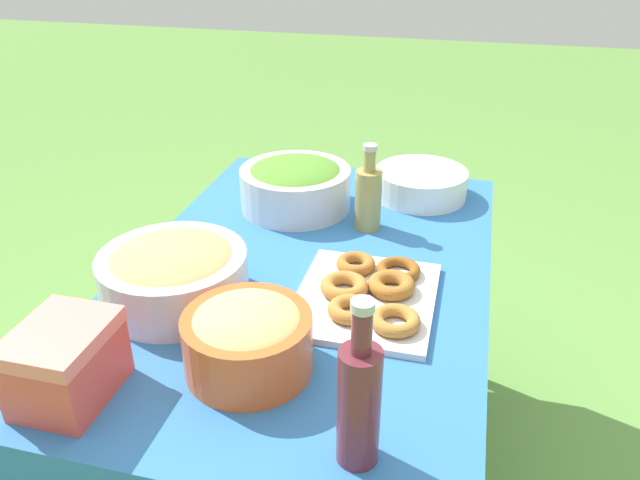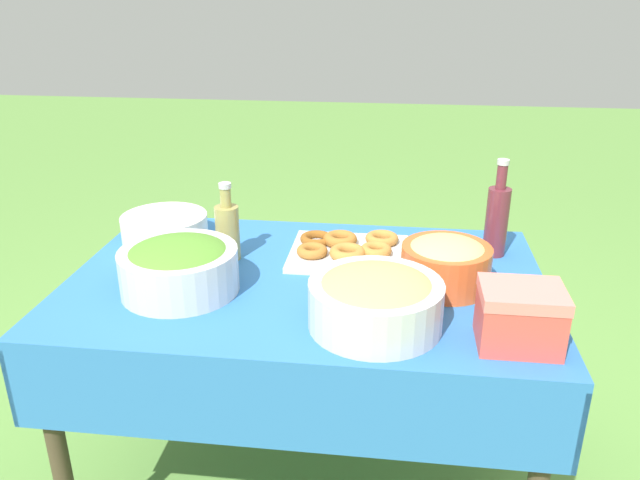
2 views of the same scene
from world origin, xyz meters
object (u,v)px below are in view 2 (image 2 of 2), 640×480
pasta_bowl (446,262)px  olive_oil_bottle (228,230)px  salad_bowl (179,266)px  bread_bowl (376,299)px  wine_bottle (497,218)px  donut_platter (348,249)px  plate_stack (165,228)px  cooler_box (520,317)px

pasta_bowl → olive_oil_bottle: olive_oil_bottle is taller
salad_bowl → bread_bowl: size_ratio=0.97×
olive_oil_bottle → wine_bottle: (0.80, 0.13, 0.02)m
donut_platter → plate_stack: bearing=175.4°
salad_bowl → donut_platter: (0.43, 0.29, -0.05)m
wine_bottle → cooler_box: wine_bottle is taller
donut_platter → bread_bowl: (0.10, -0.42, 0.05)m
salad_bowl → plate_stack: size_ratio=1.16×
donut_platter → plate_stack: plate_stack is taller
salad_bowl → donut_platter: size_ratio=0.89×
salad_bowl → olive_oil_bottle: size_ratio=1.33×
donut_platter → pasta_bowl: bearing=-32.6°
cooler_box → salad_bowl: bearing=168.9°
salad_bowl → wine_bottle: bearing=22.2°
donut_platter → olive_oil_bottle: 0.37m
pasta_bowl → plate_stack: (-0.88, 0.23, -0.03)m
olive_oil_bottle → bread_bowl: 0.57m
plate_stack → cooler_box: (1.03, -0.51, 0.03)m
salad_bowl → donut_platter: bearing=34.5°
salad_bowl → plate_stack: salad_bowl is taller
olive_oil_bottle → cooler_box: 0.88m
pasta_bowl → donut_platter: size_ratio=0.68×
bread_bowl → olive_oil_bottle: bearing=142.6°
salad_bowl → olive_oil_bottle: 0.24m
pasta_bowl → olive_oil_bottle: 0.65m
pasta_bowl → donut_platter: (-0.28, 0.18, -0.05)m
bread_bowl → cooler_box: 0.33m
pasta_bowl → cooler_box: size_ratio=1.31×
pasta_bowl → salad_bowl: bearing=-170.8°
salad_bowl → wine_bottle: (0.87, 0.36, 0.04)m
donut_platter → cooler_box: cooler_box is taller
pasta_bowl → wine_bottle: size_ratio=0.81×
plate_stack → cooler_box: 1.15m
pasta_bowl → cooler_box: 0.32m
pasta_bowl → donut_platter: pasta_bowl is taller
pasta_bowl → wine_bottle: (0.16, 0.24, 0.05)m
donut_platter → plate_stack: (-0.60, 0.05, 0.02)m
cooler_box → olive_oil_bottle: bearing=153.3°
salad_bowl → olive_oil_bottle: (0.07, 0.23, 0.02)m
olive_oil_bottle → bread_bowl: olive_oil_bottle is taller
salad_bowl → olive_oil_bottle: olive_oil_bottle is taller
salad_bowl → plate_stack: 0.38m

